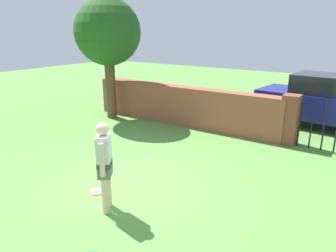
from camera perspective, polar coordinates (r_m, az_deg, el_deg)
The scene contains 7 objects.
ground_plane at distance 6.64m, azimuth -7.09°, elevation -10.74°, with size 40.00×40.00×0.00m, color #568C3D.
brick_wall at distance 10.62m, azimuth 2.42°, elevation 3.79°, with size 6.86×0.50×1.28m, color brown.
tree at distance 11.33m, azimuth -10.88°, elevation 16.19°, with size 2.27×2.27×4.14m.
person at distance 5.53m, azimuth -11.42°, elevation -6.58°, with size 0.39×0.45×1.62m.
fence_gate at distance 9.15m, azimuth 27.43°, elevation 0.01°, with size 2.50×0.44×1.40m.
car at distance 11.36m, azimuth 26.71°, elevation 3.98°, with size 4.36×2.28×1.72m.
frisbee_pink at distance 6.51m, azimuth -12.66°, elevation -11.56°, with size 0.27×0.27×0.02m, color pink.
Camera 1 is at (3.94, -4.36, 3.09)m, focal length 33.60 mm.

